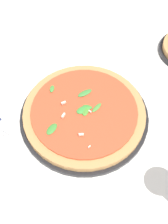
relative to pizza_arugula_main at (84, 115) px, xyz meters
name	(u,v)px	position (x,y,z in m)	size (l,w,h in m)	color
ground_plane	(72,112)	(-0.04, 0.00, -0.02)	(6.00, 6.00, 0.00)	silver
pizza_arugula_main	(84,115)	(0.00, 0.00, 0.00)	(0.35, 0.35, 0.05)	black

